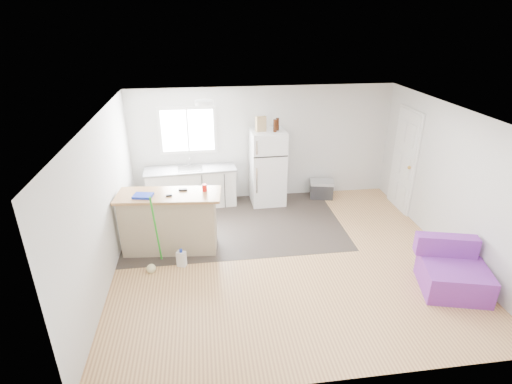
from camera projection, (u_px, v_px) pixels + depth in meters
room at (287, 192)px, 6.19m from camera, size 5.51×5.01×2.41m
vinyl_zone at (235, 224)px, 7.72m from camera, size 4.05×2.50×0.00m
window at (188, 130)px, 8.10m from camera, size 1.18×0.06×0.98m
interior_door at (404, 161)px, 8.00m from camera, size 0.11×0.92×2.10m
ceiling_fixture at (204, 103)px, 6.65m from camera, size 0.30×0.30×0.07m
kitchen_cabinets at (192, 187)px, 8.31m from camera, size 1.89×0.70×1.09m
peninsula at (170, 222)px, 6.71m from camera, size 1.74×0.80×1.04m
refrigerator at (268, 168)px, 8.31m from camera, size 0.71×0.68×1.57m
cooler at (322, 189)px, 8.76m from camera, size 0.57×0.45×0.39m
purple_seat at (452, 272)px, 5.83m from camera, size 1.07×1.04×0.73m
cleaner_jug at (182, 259)px, 6.39m from camera, size 0.17×0.15×0.31m
mop at (153, 258)px, 6.23m from camera, size 0.23×0.37×1.33m
red_cup at (205, 188)px, 6.58m from camera, size 0.09×0.09×0.12m
blue_tray at (143, 196)px, 6.39m from camera, size 0.34×0.28×0.04m
tool_a at (183, 190)px, 6.61m from camera, size 0.14×0.06×0.03m
tool_b at (169, 195)px, 6.41m from camera, size 0.10×0.05×0.03m
cardboard_box at (261, 124)px, 7.89m from camera, size 0.22×0.14×0.30m
bottle_left at (275, 126)px, 7.87m from camera, size 0.07×0.07×0.25m
bottle_right at (277, 124)px, 7.97m from camera, size 0.09×0.09×0.25m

